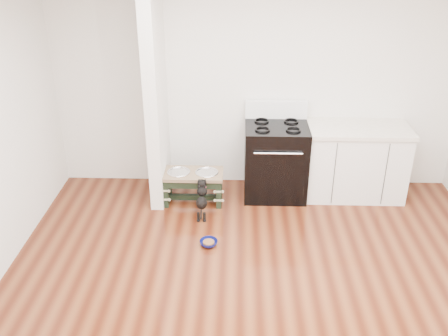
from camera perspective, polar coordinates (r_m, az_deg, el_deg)
ground at (r=4.64m, az=4.09°, el=-16.04°), size 5.00×5.00×0.00m
room_shell at (r=3.74m, az=4.88°, el=2.57°), size 5.00×5.00×5.00m
partition_wall at (r=5.87m, az=-7.82°, el=8.63°), size 0.15×0.80×2.70m
oven_range at (r=6.19m, az=5.90°, el=1.00°), size 0.76×0.69×1.14m
cabinet_run at (r=6.36m, az=14.71°, el=0.72°), size 1.24×0.64×0.91m
dog_feeder at (r=6.06m, az=-3.56°, el=-1.51°), size 0.73×0.39×0.42m
puppy at (r=5.78m, az=-2.56°, el=-3.46°), size 0.13×0.37×0.44m
floor_bowl at (r=5.40m, az=-1.76°, el=-8.56°), size 0.23×0.23×0.06m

